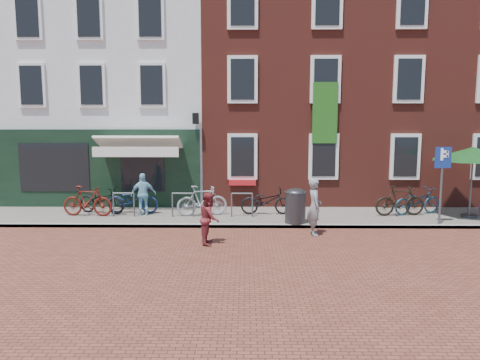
{
  "coord_description": "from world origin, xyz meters",
  "views": [
    {
      "loc": [
        0.64,
        -14.02,
        3.39
      ],
      "look_at": [
        0.43,
        1.22,
        1.35
      ],
      "focal_mm": 34.41,
      "sensor_mm": 36.0,
      "label": 1
    }
  ],
  "objects_px": {
    "parking_sign": "(442,171)",
    "cafe_person": "(143,194)",
    "boy": "(210,218)",
    "bicycle_1": "(87,201)",
    "bicycle_0": "(102,200)",
    "bicycle_4": "(266,201)",
    "parasol": "(473,151)",
    "bicycle_3": "(202,201)",
    "bicycle_5": "(400,201)",
    "bicycle_6": "(417,201)",
    "litter_bin": "(295,204)",
    "bicycle_2": "(133,200)",
    "woman": "(314,207)"
  },
  "relations": [
    {
      "from": "bicycle_2",
      "to": "bicycle_3",
      "type": "relative_size",
      "value": 1.03
    },
    {
      "from": "bicycle_4",
      "to": "parking_sign",
      "type": "bearing_deg",
      "value": -105.52
    },
    {
      "from": "parasol",
      "to": "bicycle_6",
      "type": "bearing_deg",
      "value": 165.84
    },
    {
      "from": "bicycle_2",
      "to": "bicycle_4",
      "type": "relative_size",
      "value": 1.0
    },
    {
      "from": "cafe_person",
      "to": "bicycle_4",
      "type": "xyz_separation_m",
      "value": [
        4.23,
        0.18,
        -0.26
      ]
    },
    {
      "from": "litter_bin",
      "to": "woman",
      "type": "bearing_deg",
      "value": -67.94
    },
    {
      "from": "bicycle_6",
      "to": "woman",
      "type": "bearing_deg",
      "value": 104.85
    },
    {
      "from": "cafe_person",
      "to": "bicycle_0",
      "type": "height_order",
      "value": "cafe_person"
    },
    {
      "from": "bicycle_4",
      "to": "bicycle_5",
      "type": "height_order",
      "value": "bicycle_5"
    },
    {
      "from": "parking_sign",
      "to": "bicycle_3",
      "type": "bearing_deg",
      "value": 171.25
    },
    {
      "from": "parking_sign",
      "to": "bicycle_6",
      "type": "height_order",
      "value": "parking_sign"
    },
    {
      "from": "parasol",
      "to": "bicycle_3",
      "type": "height_order",
      "value": "parasol"
    },
    {
      "from": "parasol",
      "to": "woman",
      "type": "bearing_deg",
      "value": -159.39
    },
    {
      "from": "bicycle_0",
      "to": "bicycle_1",
      "type": "bearing_deg",
      "value": 159.85
    },
    {
      "from": "litter_bin",
      "to": "bicycle_1",
      "type": "bearing_deg",
      "value": 172.02
    },
    {
      "from": "bicycle_0",
      "to": "bicycle_2",
      "type": "height_order",
      "value": "same"
    },
    {
      "from": "boy",
      "to": "bicycle_2",
      "type": "bearing_deg",
      "value": 40.5
    },
    {
      "from": "bicycle_1",
      "to": "bicycle_5",
      "type": "height_order",
      "value": "same"
    },
    {
      "from": "bicycle_0",
      "to": "bicycle_4",
      "type": "bearing_deg",
      "value": -72.85
    },
    {
      "from": "bicycle_0",
      "to": "bicycle_5",
      "type": "height_order",
      "value": "bicycle_5"
    },
    {
      "from": "cafe_person",
      "to": "bicycle_4",
      "type": "distance_m",
      "value": 4.24
    },
    {
      "from": "bicycle_1",
      "to": "bicycle_0",
      "type": "bearing_deg",
      "value": -33.19
    },
    {
      "from": "bicycle_1",
      "to": "bicycle_4",
      "type": "height_order",
      "value": "bicycle_1"
    },
    {
      "from": "parking_sign",
      "to": "bicycle_3",
      "type": "xyz_separation_m",
      "value": [
        -7.6,
        1.17,
        -1.16
      ]
    },
    {
      "from": "parasol",
      "to": "bicycle_2",
      "type": "relative_size",
      "value": 1.5
    },
    {
      "from": "woman",
      "to": "bicycle_4",
      "type": "xyz_separation_m",
      "value": [
        -1.29,
        2.43,
        -0.27
      ]
    },
    {
      "from": "bicycle_1",
      "to": "bicycle_5",
      "type": "relative_size",
      "value": 1.0
    },
    {
      "from": "bicycle_0",
      "to": "bicycle_6",
      "type": "relative_size",
      "value": 1.0
    },
    {
      "from": "parasol",
      "to": "bicycle_6",
      "type": "xyz_separation_m",
      "value": [
        -1.62,
        0.41,
        -1.76
      ]
    },
    {
      "from": "parasol",
      "to": "bicycle_3",
      "type": "relative_size",
      "value": 1.55
    },
    {
      "from": "boy",
      "to": "cafe_person",
      "type": "distance_m",
      "value": 4.12
    },
    {
      "from": "bicycle_3",
      "to": "bicycle_5",
      "type": "relative_size",
      "value": 1.0
    },
    {
      "from": "bicycle_2",
      "to": "bicycle_5",
      "type": "bearing_deg",
      "value": -90.6
    },
    {
      "from": "parking_sign",
      "to": "bicycle_5",
      "type": "relative_size",
      "value": 1.41
    },
    {
      "from": "woman",
      "to": "bicycle_6",
      "type": "distance_m",
      "value": 4.65
    },
    {
      "from": "litter_bin",
      "to": "bicycle_4",
      "type": "distance_m",
      "value": 1.6
    },
    {
      "from": "bicycle_1",
      "to": "boy",
      "type": "bearing_deg",
      "value": -120.04
    },
    {
      "from": "parking_sign",
      "to": "bicycle_4",
      "type": "distance_m",
      "value": 5.7
    },
    {
      "from": "woman",
      "to": "bicycle_6",
      "type": "xyz_separation_m",
      "value": [
        3.92,
        2.49,
        -0.27
      ]
    },
    {
      "from": "parasol",
      "to": "bicycle_1",
      "type": "xyz_separation_m",
      "value": [
        -12.93,
        -0.03,
        -1.71
      ]
    },
    {
      "from": "bicycle_4",
      "to": "bicycle_5",
      "type": "relative_size",
      "value": 1.03
    },
    {
      "from": "parking_sign",
      "to": "woman",
      "type": "height_order",
      "value": "parking_sign"
    },
    {
      "from": "woman",
      "to": "bicycle_5",
      "type": "bearing_deg",
      "value": -59.58
    },
    {
      "from": "bicycle_0",
      "to": "bicycle_3",
      "type": "bearing_deg",
      "value": -77.09
    },
    {
      "from": "parking_sign",
      "to": "cafe_person",
      "type": "xyz_separation_m",
      "value": [
        -9.62,
        1.22,
        -0.95
      ]
    },
    {
      "from": "bicycle_2",
      "to": "bicycle_6",
      "type": "bearing_deg",
      "value": -89.06
    },
    {
      "from": "parasol",
      "to": "bicycle_1",
      "type": "distance_m",
      "value": 13.04
    },
    {
      "from": "litter_bin",
      "to": "bicycle_6",
      "type": "height_order",
      "value": "litter_bin"
    },
    {
      "from": "bicycle_0",
      "to": "parasol",
      "type": "bearing_deg",
      "value": -74.05
    },
    {
      "from": "litter_bin",
      "to": "bicycle_1",
      "type": "height_order",
      "value": "litter_bin"
    }
  ]
}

